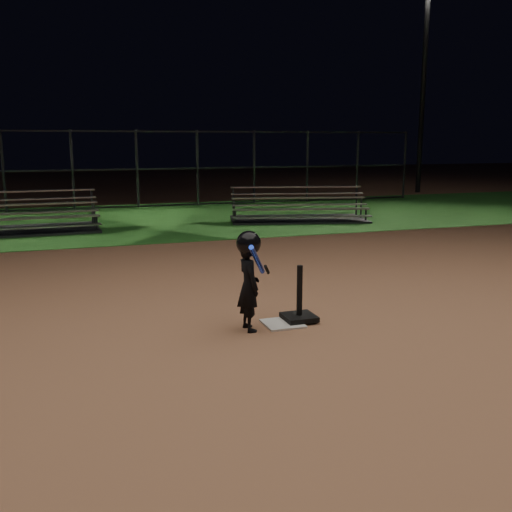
{
  "coord_description": "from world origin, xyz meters",
  "views": [
    {
      "loc": [
        -2.45,
        -6.21,
        2.17
      ],
      "look_at": [
        0.0,
        1.0,
        0.65
      ],
      "focal_mm": 40.78,
      "sensor_mm": 36.0,
      "label": 1
    }
  ],
  "objects_px": {
    "child_batter": "(249,278)",
    "light_pole_right": "(425,71)",
    "bleacher_left": "(14,224)",
    "bleacher_right": "(298,214)",
    "home_plate": "(283,324)",
    "batting_tee": "(299,310)"
  },
  "relations": [
    {
      "from": "light_pole_right",
      "to": "batting_tee",
      "type": "bearing_deg",
      "value": -128.31
    },
    {
      "from": "child_batter",
      "to": "bleacher_left",
      "type": "distance_m",
      "value": 9.26
    },
    {
      "from": "batting_tee",
      "to": "light_pole_right",
      "type": "bearing_deg",
      "value": 51.69
    },
    {
      "from": "child_batter",
      "to": "light_pole_right",
      "type": "relative_size",
      "value": 0.14
    },
    {
      "from": "home_plate",
      "to": "bleacher_left",
      "type": "height_order",
      "value": "bleacher_left"
    },
    {
      "from": "bleacher_left",
      "to": "light_pole_right",
      "type": "xyz_separation_m",
      "value": [
        15.51,
        6.27,
        4.75
      ]
    },
    {
      "from": "home_plate",
      "to": "batting_tee",
      "type": "distance_m",
      "value": 0.27
    },
    {
      "from": "home_plate",
      "to": "light_pole_right",
      "type": "height_order",
      "value": "light_pole_right"
    },
    {
      "from": "light_pole_right",
      "to": "child_batter",
      "type": "bearing_deg",
      "value": -129.68
    },
    {
      "from": "home_plate",
      "to": "light_pole_right",
      "type": "bearing_deg",
      "value": 51.23
    },
    {
      "from": "batting_tee",
      "to": "child_batter",
      "type": "xyz_separation_m",
      "value": [
        -0.68,
        -0.11,
        0.48
      ]
    },
    {
      "from": "batting_tee",
      "to": "bleacher_right",
      "type": "bearing_deg",
      "value": 67.25
    },
    {
      "from": "batting_tee",
      "to": "bleacher_right",
      "type": "distance_m",
      "value": 9.11
    },
    {
      "from": "home_plate",
      "to": "batting_tee",
      "type": "height_order",
      "value": "batting_tee"
    },
    {
      "from": "bleacher_left",
      "to": "bleacher_right",
      "type": "relative_size",
      "value": 0.99
    },
    {
      "from": "home_plate",
      "to": "bleacher_right",
      "type": "distance_m",
      "value": 9.25
    },
    {
      "from": "child_batter",
      "to": "light_pole_right",
      "type": "distance_m",
      "value": 19.97
    },
    {
      "from": "bleacher_right",
      "to": "light_pole_right",
      "type": "relative_size",
      "value": 0.48
    },
    {
      "from": "child_batter",
      "to": "bleacher_left",
      "type": "height_order",
      "value": "child_batter"
    },
    {
      "from": "home_plate",
      "to": "light_pole_right",
      "type": "relative_size",
      "value": 0.05
    },
    {
      "from": "home_plate",
      "to": "bleacher_left",
      "type": "bearing_deg",
      "value": 112.02
    },
    {
      "from": "home_plate",
      "to": "batting_tee",
      "type": "xyz_separation_m",
      "value": [
        0.23,
        0.05,
        0.13
      ]
    }
  ]
}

